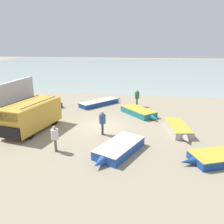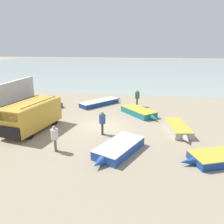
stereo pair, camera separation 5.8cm
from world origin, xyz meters
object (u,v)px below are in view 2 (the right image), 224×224
(fishing_rowboat_5, at_px, (222,157))
(fisherman_2, at_px, (55,136))
(parked_van, at_px, (32,115))
(fisherman_0, at_px, (137,97))
(fisherman_1, at_px, (41,104))
(fishing_rowboat_3, at_px, (51,102))
(fishing_rowboat_1, at_px, (118,148))
(fishing_rowboat_2, at_px, (101,103))
(fishing_rowboat_0, at_px, (178,129))
(fisherman_3, at_px, (102,121))
(fishing_rowboat_4, at_px, (139,112))

(fishing_rowboat_5, height_order, fisherman_2, fisherman_2)
(parked_van, distance_m, fisherman_0, 11.11)
(parked_van, distance_m, fisherman_2, 4.41)
(fisherman_1, bearing_deg, fishing_rowboat_3, 45.23)
(fishing_rowboat_1, bearing_deg, fishing_rowboat_2, -138.02)
(fishing_rowboat_0, xyz_separation_m, fishing_rowboat_5, (1.90, -4.12, -0.02))
(fishing_rowboat_3, height_order, fishing_rowboat_5, fishing_rowboat_3)
(fishing_rowboat_1, xyz_separation_m, fisherman_0, (0.65, 10.81, 0.79))
(fisherman_0, bearing_deg, fisherman_3, 83.79)
(fishing_rowboat_5, xyz_separation_m, fisherman_2, (-9.82, -0.25, 0.75))
(fishing_rowboat_3, height_order, fisherman_1, fisherman_1)
(fishing_rowboat_0, bearing_deg, fisherman_3, -85.65)
(fishing_rowboat_2, bearing_deg, fisherman_2, -143.42)
(parked_van, relative_size, fishing_rowboat_5, 1.12)
(fishing_rowboat_0, bearing_deg, fishing_rowboat_3, -124.51)
(fishing_rowboat_3, xyz_separation_m, fisherman_2, (4.86, -10.42, 0.73))
(fishing_rowboat_4, bearing_deg, fishing_rowboat_5, -9.07)
(parked_van, bearing_deg, fishing_rowboat_4, 132.98)
(fishing_rowboat_0, bearing_deg, fishing_rowboat_5, 15.61)
(fishing_rowboat_0, distance_m, fisherman_3, 5.78)
(parked_van, bearing_deg, fisherman_0, 147.16)
(fisherman_2, xyz_separation_m, fisherman_3, (2.36, 3.03, 0.07))
(fishing_rowboat_0, bearing_deg, fishing_rowboat_2, -141.83)
(fishing_rowboat_2, xyz_separation_m, fishing_rowboat_5, (9.29, -10.93, -0.01))
(fishing_rowboat_2, height_order, fishing_rowboat_5, fishing_rowboat_2)
(fishing_rowboat_3, bearing_deg, fishing_rowboat_2, 56.16)
(fishing_rowboat_5, bearing_deg, fisherman_2, -19.26)
(fishing_rowboat_1, xyz_separation_m, fishing_rowboat_2, (-3.34, 10.82, -0.03))
(fisherman_0, distance_m, fisherman_2, 12.05)
(fishing_rowboat_0, bearing_deg, fisherman_0, -162.61)
(fisherman_1, distance_m, fisherman_2, 8.39)
(fishing_rowboat_1, bearing_deg, fishing_rowboat_4, -162.42)
(fishing_rowboat_2, height_order, fisherman_1, fisherman_1)
(fisherman_1, relative_size, fisherman_3, 0.94)
(fisherman_1, xyz_separation_m, fisherman_2, (4.42, -7.13, -0.01))
(parked_van, xyz_separation_m, fishing_rowboat_3, (-1.74, 7.31, -0.93))
(fishing_rowboat_3, height_order, fishing_rowboat_4, fishing_rowboat_4)
(fishing_rowboat_4, bearing_deg, fishing_rowboat_3, -144.25)
(fishing_rowboat_1, height_order, fishing_rowboat_2, fishing_rowboat_1)
(fishing_rowboat_3, bearing_deg, fisherman_1, -34.18)
(fishing_rowboat_5, relative_size, fisherman_3, 2.64)
(fishing_rowboat_1, height_order, fisherman_0, fisherman_0)
(fisherman_0, bearing_deg, fisherman_1, 32.95)
(fishing_rowboat_1, bearing_deg, fishing_rowboat_0, 159.52)
(fishing_rowboat_0, distance_m, fishing_rowboat_5, 4.54)
(fishing_rowboat_5, xyz_separation_m, fisherman_1, (-14.25, 6.89, 0.75))
(fishing_rowboat_2, bearing_deg, fisherman_0, -50.88)
(parked_van, relative_size, fishing_rowboat_4, 1.32)
(fishing_rowboat_3, bearing_deg, fishing_rowboat_0, 22.85)
(fisherman_1, bearing_deg, fishing_rowboat_2, -13.17)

